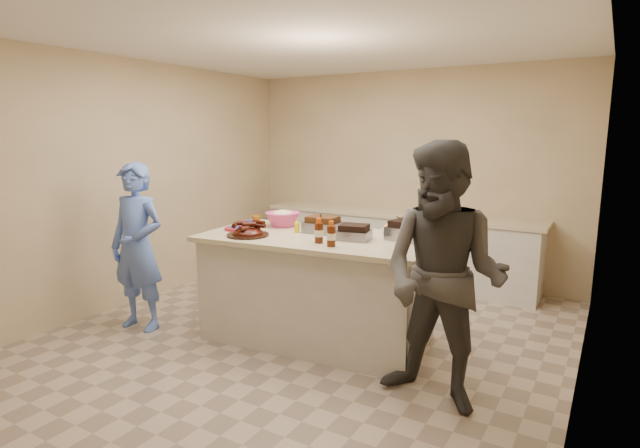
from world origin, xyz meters
The scene contains 20 objects.
room centered at (0.00, 0.00, 0.00)m, with size 4.50×5.00×2.70m, color tan, non-canonical shape.
back_counter centered at (0.00, 2.20, 0.45)m, with size 3.60×0.64×0.90m, color beige, non-canonical shape.
island centered at (0.09, 0.04, 0.00)m, with size 2.08×1.09×0.98m, color beige, non-canonical shape.
rib_platter centered at (-0.44, -0.28, 0.98)m, with size 0.38×0.38×0.15m, color #390C05, non-canonical shape.
pulled_pork_tray centered at (0.06, 0.20, 0.98)m, with size 0.32×0.25×0.10m, color #47230F.
brisket_tray centered at (0.45, 0.06, 0.98)m, with size 0.28×0.23×0.08m, color black.
roasting_pan centered at (0.85, 0.30, 0.98)m, with size 0.29×0.29×0.12m, color gray.
coleslaw_bowl centered at (-0.45, 0.27, 0.98)m, with size 0.35×0.35×0.24m, color #D03D83, non-canonical shape.
sausage_plate centered at (0.09, 0.43, 0.98)m, with size 0.28×0.28×0.05m, color silver.
mac_cheese_dish centered at (0.70, 0.51, 0.98)m, with size 0.30×0.22×0.08m, color #FFA525.
bbq_bottle_a centered at (0.41, -0.27, 0.98)m, with size 0.07×0.07×0.21m, color #3E1506.
bbq_bottle_b centered at (0.26, -0.21, 0.98)m, with size 0.07×0.07×0.21m, color #3E1506.
mustard_bottle centered at (-0.14, 0.07, 0.98)m, with size 0.05×0.05×0.13m, color #DCC008.
sauce_bowl centered at (-0.07, 0.28, 0.98)m, with size 0.12×0.04×0.12m, color silver.
plate_stack_large centered at (-0.82, 0.20, 0.98)m, with size 0.23×0.23×0.03m, color #A91823.
plate_stack_small centered at (-0.73, -0.13, 0.98)m, with size 0.19×0.19×0.03m, color #A91823.
plastic_cup centered at (-0.74, 0.22, 0.98)m, with size 0.10×0.09×0.10m, color #8A580D.
basket_stack centered at (-0.12, 0.38, 0.98)m, with size 0.18×0.14×0.09m, color #A91823.
guest_blue centered at (-1.55, -0.61, 0.00)m, with size 0.59×1.63×0.39m, color #5578D2.
guest_gray centered at (1.42, -0.50, 0.00)m, with size 0.90×1.86×0.70m, color #45423E.
Camera 1 is at (2.38, -3.75, 1.89)m, focal length 28.00 mm.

